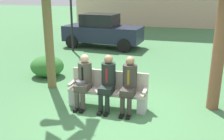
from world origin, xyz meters
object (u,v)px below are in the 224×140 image
object	(u,v)px
street_lamp	(71,7)
park_bench	(108,90)
seated_man_right	(129,82)
shrub_near_bench	(47,66)
seated_man_left	(84,78)
seated_man_middle	(108,80)
parked_car_near	(102,31)

from	to	relation	value
street_lamp	park_bench	bearing A→B (deg)	-57.93
seated_man_right	shrub_near_bench	world-z (taller)	seated_man_right
seated_man_left	shrub_near_bench	world-z (taller)	seated_man_left
seated_man_middle	parked_car_near	bearing A→B (deg)	109.09
park_bench	parked_car_near	size ratio (longest dim) A/B	0.48
park_bench	street_lamp	xyz separation A→B (m)	(-3.43, 5.47, 1.63)
seated_man_left	seated_man_right	xyz separation A→B (m)	(1.13, 0.01, 0.02)
seated_man_right	street_lamp	world-z (taller)	street_lamp
park_bench	seated_man_right	distance (m)	0.65
seated_man_left	seated_man_middle	distance (m)	0.61
park_bench	shrub_near_bench	xyz separation A→B (m)	(-2.67, 1.72, -0.07)
parked_car_near	park_bench	bearing A→B (deg)	-70.76
seated_man_middle	street_lamp	world-z (taller)	street_lamp
shrub_near_bench	street_lamp	size ratio (longest dim) A/B	0.34
park_bench	parked_car_near	xyz separation A→B (m)	(-2.34, 6.71, 0.41)
park_bench	seated_man_left	world-z (taller)	seated_man_left
seated_man_middle	seated_man_right	size ratio (longest dim) A/B	1.00
park_bench	seated_man_left	xyz separation A→B (m)	(-0.59, -0.13, 0.30)
park_bench	parked_car_near	world-z (taller)	parked_car_near
shrub_near_bench	park_bench	bearing A→B (deg)	-32.86
seated_man_middle	seated_man_right	world-z (taller)	same
street_lamp	seated_man_middle	bearing A→B (deg)	-58.33
seated_man_right	street_lamp	bearing A→B (deg)	125.41
seated_man_middle	street_lamp	xyz separation A→B (m)	(-3.45, 5.59, 1.31)
park_bench	seated_man_middle	xyz separation A→B (m)	(0.02, -0.12, 0.32)
seated_man_right	shrub_near_bench	xyz separation A→B (m)	(-3.22, 1.85, -0.39)
seated_man_middle	street_lamp	size ratio (longest dim) A/B	0.40
street_lamp	seated_man_right	bearing A→B (deg)	-54.59
park_bench	seated_man_right	world-z (taller)	seated_man_right
seated_man_middle	street_lamp	distance (m)	6.70
shrub_near_bench	parked_car_near	xyz separation A→B (m)	(0.33, 4.99, 0.49)
seated_man_middle	parked_car_near	world-z (taller)	parked_car_near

